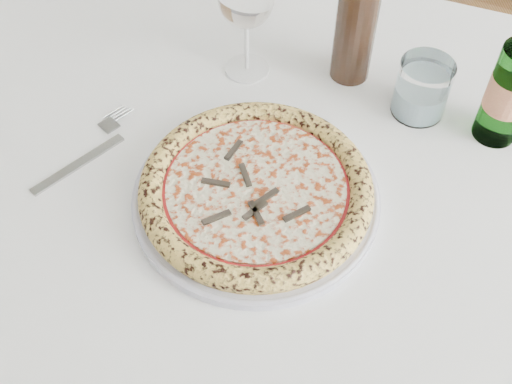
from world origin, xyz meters
TOP-DOWN VIEW (x-y plane):
  - dining_table at (-0.15, 0.01)m, footprint 1.59×0.98m
  - plate at (-0.15, -0.09)m, footprint 0.34×0.34m
  - pizza at (-0.15, -0.09)m, footprint 0.32×0.32m
  - fork at (-0.41, -0.10)m, footprint 0.07×0.22m
  - wine_glass at (-0.27, 0.16)m, footprint 0.09×0.09m
  - tumbler at (0.01, 0.18)m, footprint 0.08×0.08m
  - wine_bottle at (-0.11, 0.22)m, footprint 0.06×0.06m

SIDE VIEW (x-z plane):
  - dining_table at x=-0.15m, z-range 0.30..1.05m
  - fork at x=-0.41m, z-range 0.76..0.76m
  - plate at x=-0.15m, z-range 0.76..0.77m
  - pizza at x=-0.15m, z-range 0.77..0.80m
  - tumbler at x=0.01m, z-range 0.75..0.84m
  - wine_bottle at x=-0.11m, z-range 0.74..1.00m
  - wine_glass at x=-0.27m, z-range 0.80..0.99m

